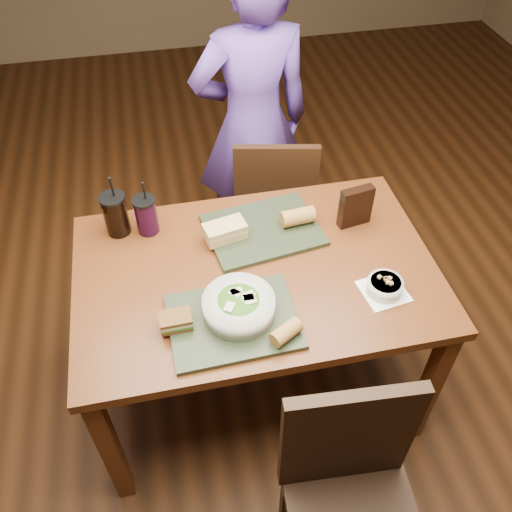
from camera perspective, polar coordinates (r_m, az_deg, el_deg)
The scene contains 16 objects.
ground at distance 2.55m, azimuth 0.00°, elevation -12.96°, with size 6.00×6.00×0.00m, color #381C0B.
dining_table at distance 2.02m, azimuth 0.00°, elevation -3.18°, with size 1.30×0.85×0.75m.
chair_near at distance 1.81m, azimuth 10.01°, elevation -23.38°, with size 0.43×0.43×0.92m.
chair_far at distance 2.64m, azimuth 1.52°, elevation 5.62°, with size 0.45×0.45×0.87m.
diner at distance 2.63m, azimuth -0.39°, elevation 13.62°, with size 0.58×0.38×1.57m, color #593798.
tray_near at distance 1.79m, azimuth -2.38°, elevation -6.88°, with size 0.42×0.32×0.02m, color #232B1A.
tray_far at distance 2.09m, azimuth 0.74°, elevation 2.75°, with size 0.42×0.32×0.02m, color #232B1A.
salad_bowl at distance 1.77m, azimuth -1.83°, elevation -5.20°, with size 0.24×0.24×0.08m.
soup_bowl at distance 1.91m, azimuth 13.40°, elevation -3.11°, with size 0.17×0.17×0.06m.
sandwich_near at distance 1.77m, azimuth -8.44°, elevation -6.77°, with size 0.10×0.07×0.05m.
sandwich_far at distance 2.03m, azimuth -3.28°, elevation 2.65°, with size 0.17×0.12×0.06m.
baguette_near at distance 1.72m, azimuth 3.18°, elevation -8.01°, with size 0.05×0.05×0.10m, color #AD7533.
baguette_far at distance 2.09m, azimuth 4.41°, elevation 4.14°, with size 0.06×0.06×0.13m, color #AD7533.
cup_cola at distance 2.11m, azimuth -14.57°, elevation 4.28°, with size 0.10×0.10×0.26m.
cup_berry at distance 2.09m, azimuth -11.49°, elevation 4.23°, with size 0.09×0.09×0.24m.
chip_bag at distance 2.11m, azimuth 10.44°, elevation 5.13°, with size 0.13×0.04×0.17m, color black.
Camera 1 is at (-0.27, -1.30, 2.18)m, focal length 38.00 mm.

